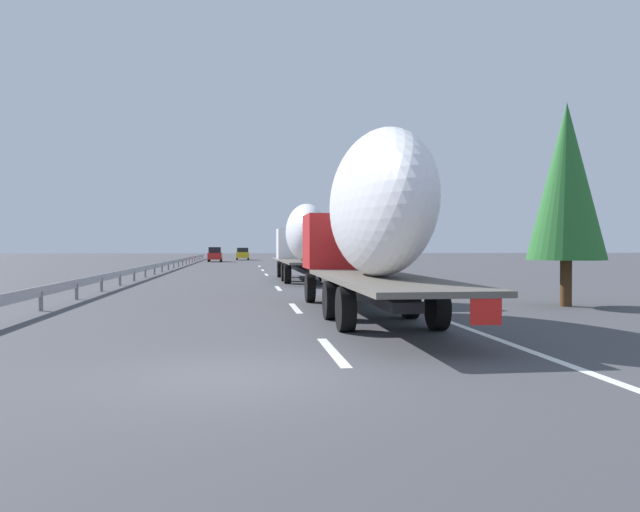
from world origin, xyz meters
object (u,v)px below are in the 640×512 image
car_yellow_coupe (243,254)px  road_sign (314,244)px  car_red_compact (215,254)px  truck_lead (304,238)px  truck_trailing (370,218)px

car_yellow_coupe → road_sign: 34.85m
road_sign → car_yellow_coupe: bearing=10.8°
car_red_compact → car_yellow_coupe: bearing=-19.1°
truck_lead → car_yellow_coupe: 55.62m
truck_trailing → road_sign: (39.51, -3.10, -0.52)m
car_red_compact → car_yellow_coupe: car_red_compact is taller
truck_lead → truck_trailing: 18.24m
road_sign → truck_trailing: bearing=175.5°
truck_trailing → road_sign: truck_trailing is taller
truck_lead → road_sign: 21.50m
truck_lead → car_yellow_coupe: truck_lead is taller
truck_trailing → car_yellow_coupe: truck_trailing is taller
truck_trailing → car_yellow_coupe: size_ratio=3.11×
truck_trailing → car_yellow_coupe: 73.83m
car_red_compact → car_yellow_coupe: 10.82m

